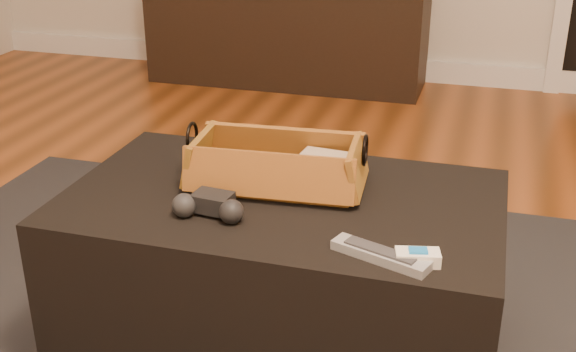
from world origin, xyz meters
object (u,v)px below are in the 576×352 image
(media_cabinet, at_px, (287,30))
(tv_remote, at_px, (267,178))
(ottoman, at_px, (282,274))
(silver_remote, at_px, (380,255))
(game_controller, at_px, (210,206))
(cream_gadget, at_px, (418,257))
(wicker_basket, at_px, (277,167))

(media_cabinet, xyz_separation_m, tv_remote, (0.63, -2.30, 0.16))
(media_cabinet, bearing_deg, ottoman, -73.92)
(media_cabinet, relative_size, silver_remote, 7.33)
(media_cabinet, bearing_deg, game_controller, -77.41)
(media_cabinet, height_order, cream_gadget, media_cabinet)
(media_cabinet, distance_m, game_controller, 2.55)
(silver_remote, height_order, cream_gadget, cream_gadget)
(media_cabinet, xyz_separation_m, game_controller, (0.55, -2.48, 0.16))
(media_cabinet, height_order, wicker_basket, media_cabinet)
(media_cabinet, bearing_deg, cream_gadget, -68.44)
(cream_gadget, bearing_deg, game_controller, 170.94)
(tv_remote, distance_m, game_controller, 0.19)
(media_cabinet, xyz_separation_m, ottoman, (0.67, -2.33, -0.07))
(silver_remote, distance_m, cream_gadget, 0.07)
(ottoman, bearing_deg, media_cabinet, 106.08)
(silver_remote, xyz_separation_m, cream_gadget, (0.07, 0.00, 0.00))
(wicker_basket, distance_m, game_controller, 0.22)
(media_cabinet, distance_m, tv_remote, 2.39)
(tv_remote, distance_m, cream_gadget, 0.46)
(game_controller, xyz_separation_m, cream_gadget, (0.46, -0.07, -0.01))
(game_controller, bearing_deg, media_cabinet, 102.59)
(tv_remote, bearing_deg, media_cabinet, 94.80)
(media_cabinet, height_order, tv_remote, media_cabinet)
(wicker_basket, bearing_deg, media_cabinet, 105.76)
(game_controller, height_order, silver_remote, game_controller)
(ottoman, relative_size, game_controller, 6.16)
(tv_remote, height_order, cream_gadget, tv_remote)
(ottoman, distance_m, game_controller, 0.30)
(tv_remote, bearing_deg, game_controller, -122.02)
(ottoman, distance_m, wicker_basket, 0.26)
(wicker_basket, bearing_deg, cream_gadget, -36.43)
(media_cabinet, xyz_separation_m, silver_remote, (0.94, -2.56, 0.15))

